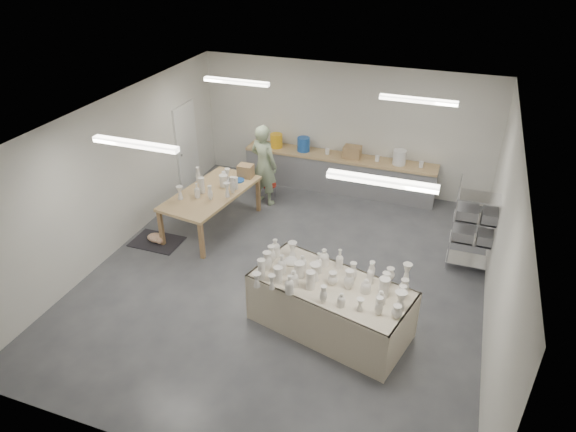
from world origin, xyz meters
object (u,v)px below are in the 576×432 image
at_px(potter, 264,165).
at_px(drying_table, 330,304).
at_px(work_table, 215,190).
at_px(red_stool, 269,185).

bearing_deg(potter, drying_table, 142.00).
relative_size(drying_table, potter, 1.43).
height_order(work_table, red_stool, work_table).
distance_m(work_table, potter, 1.43).
relative_size(drying_table, red_stool, 6.43).
bearing_deg(potter, red_stool, -73.52).
relative_size(potter, red_stool, 4.49).
bearing_deg(red_stool, potter, -90.00).
height_order(work_table, potter, potter).
distance_m(drying_table, work_table, 3.92).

